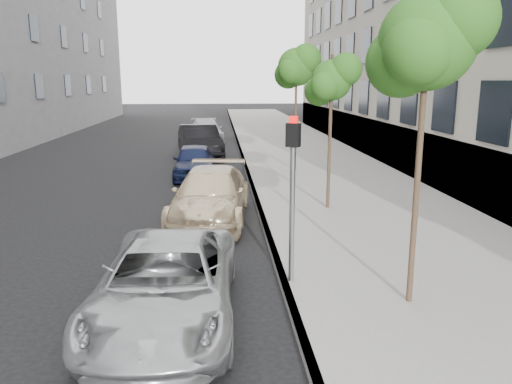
{
  "coord_description": "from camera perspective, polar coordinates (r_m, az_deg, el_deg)",
  "views": [
    {
      "loc": [
        -0.03,
        -6.25,
        3.85
      ],
      "look_at": [
        0.76,
        4.19,
        1.5
      ],
      "focal_mm": 35.0,
      "sensor_mm": 36.0,
      "label": 1
    }
  ],
  "objects": [
    {
      "name": "ground",
      "position": [
        7.34,
        -3.66,
        -19.01
      ],
      "size": [
        160.0,
        160.0,
        0.0
      ],
      "primitive_type": "plane",
      "color": "black",
      "rests_on": "ground"
    },
    {
      "name": "tree_far",
      "position": [
        21.01,
        4.72,
        14.05
      ],
      "size": [
        1.84,
        1.64,
        5.16
      ],
      "color": "#38281C",
      "rests_on": "sidewalk"
    },
    {
      "name": "signal_pole",
      "position": [
        9.05,
        4.2,
        1.31
      ],
      "size": [
        0.29,
        0.26,
        3.09
      ],
      "rotation": [
        0.0,
        0.0,
        -0.43
      ],
      "color": "#939699",
      "rests_on": "sidewalk"
    },
    {
      "name": "sedan_blue",
      "position": [
        20.21,
        -7.06,
        3.5
      ],
      "size": [
        1.62,
        3.96,
        1.35
      ],
      "primitive_type": "imported",
      "rotation": [
        0.0,
        0.0,
        0.01
      ],
      "color": "black",
      "rests_on": "ground"
    },
    {
      "name": "suv",
      "position": [
        13.96,
        -5.23,
        -0.4
      ],
      "size": [
        2.51,
        5.1,
        1.43
      ],
      "primitive_type": "imported",
      "rotation": [
        0.0,
        0.0,
        -0.11
      ],
      "color": "beige",
      "rests_on": "ground"
    },
    {
      "name": "tree_mid",
      "position": [
        14.62,
        8.74,
        12.48
      ],
      "size": [
        1.54,
        1.34,
        4.47
      ],
      "color": "#38281C",
      "rests_on": "sidewalk"
    },
    {
      "name": "sidewalk",
      "position": [
        30.79,
        3.8,
        5.56
      ],
      "size": [
        6.4,
        72.0,
        0.14
      ],
      "primitive_type": "cube",
      "color": "gray",
      "rests_on": "ground"
    },
    {
      "name": "sedan_black",
      "position": [
        25.42,
        -6.46,
        5.73
      ],
      "size": [
        2.58,
        5.24,
        1.65
      ],
      "primitive_type": "imported",
      "rotation": [
        0.0,
        0.0,
        0.17
      ],
      "color": "black",
      "rests_on": "ground"
    },
    {
      "name": "sedan_rear",
      "position": [
        32.16,
        -5.75,
        6.97
      ],
      "size": [
        2.42,
        5.04,
        1.42
      ],
      "primitive_type": "imported",
      "rotation": [
        0.0,
        0.0,
        0.09
      ],
      "color": "#9B9EA3",
      "rests_on": "ground"
    },
    {
      "name": "curb",
      "position": [
        30.51,
        -2.05,
        5.51
      ],
      "size": [
        0.15,
        72.0,
        0.14
      ],
      "primitive_type": "cube",
      "color": "#9E9B93",
      "rests_on": "ground"
    },
    {
      "name": "minivan",
      "position": [
        8.28,
        -10.24,
        -10.24
      ],
      "size": [
        2.37,
        4.83,
        1.32
      ],
      "primitive_type": "imported",
      "rotation": [
        0.0,
        0.0,
        -0.04
      ],
      "color": "#A5A8AA",
      "rests_on": "ground"
    },
    {
      "name": "tree_near",
      "position": [
        8.43,
        19.17,
        15.95
      ],
      "size": [
        1.82,
        1.62,
        5.2
      ],
      "color": "#38281C",
      "rests_on": "sidewalk"
    }
  ]
}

